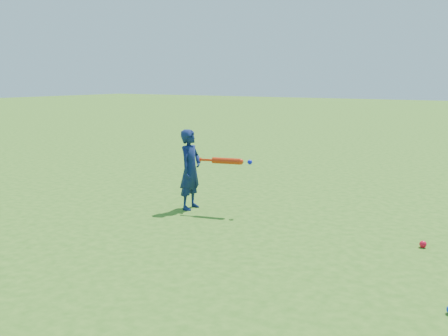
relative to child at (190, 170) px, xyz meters
name	(u,v)px	position (x,y,z in m)	size (l,w,h in m)	color
ground	(208,220)	(0.54, -0.36, -0.57)	(80.00, 80.00, 0.00)	#326718
child	(190,170)	(0.00, 0.00, 0.00)	(0.41, 0.27, 1.14)	#101C4C
ground_ball_red	(423,244)	(3.15, 0.00, -0.53)	(0.08, 0.08, 0.08)	red
bat_swing	(229,161)	(0.58, 0.10, 0.16)	(0.74, 0.24, 0.09)	red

